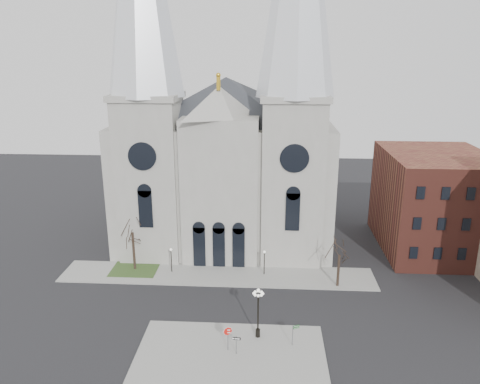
# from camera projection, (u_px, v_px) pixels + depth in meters

# --- Properties ---
(ground) EXTENTS (160.00, 160.00, 0.00)m
(ground) POSITION_uv_depth(u_px,v_px,m) (206.00, 324.00, 49.53)
(ground) COLOR black
(ground) RESTS_ON ground
(sidewalk_near) EXTENTS (18.00, 10.00, 0.14)m
(sidewalk_near) POSITION_uv_depth(u_px,v_px,m) (231.00, 353.00, 44.57)
(sidewalk_near) COLOR gray
(sidewalk_near) RESTS_ON ground
(sidewalk_far) EXTENTS (40.00, 6.00, 0.14)m
(sidewalk_far) POSITION_uv_depth(u_px,v_px,m) (217.00, 275.00, 60.01)
(sidewalk_far) COLOR gray
(sidewalk_far) RESTS_ON ground
(grass_patch) EXTENTS (6.00, 5.00, 0.18)m
(grass_patch) POSITION_uv_depth(u_px,v_px,m) (135.00, 269.00, 61.58)
(grass_patch) COLOR #26411C
(grass_patch) RESTS_ON ground
(cathedral) EXTENTS (33.00, 26.66, 54.00)m
(cathedral) POSITION_uv_depth(u_px,v_px,m) (224.00, 118.00, 65.92)
(cathedral) COLOR #98968E
(cathedral) RESTS_ON ground
(bg_building_brick) EXTENTS (14.00, 18.00, 14.00)m
(bg_building_brick) POSITION_uv_depth(u_px,v_px,m) (434.00, 201.00, 66.76)
(bg_building_brick) COLOR brown
(bg_building_brick) RESTS_ON ground
(tree_left) EXTENTS (3.20, 3.20, 7.50)m
(tree_left) POSITION_uv_depth(u_px,v_px,m) (132.00, 230.00, 59.97)
(tree_left) COLOR black
(tree_left) RESTS_ON ground
(tree_right) EXTENTS (3.20, 3.20, 6.00)m
(tree_right) POSITION_uv_depth(u_px,v_px,m) (340.00, 253.00, 55.95)
(tree_right) COLOR black
(tree_right) RESTS_ON ground
(ped_lamp_left) EXTENTS (0.32, 0.32, 3.26)m
(ped_lamp_left) POSITION_uv_depth(u_px,v_px,m) (171.00, 256.00, 60.16)
(ped_lamp_left) COLOR black
(ped_lamp_left) RESTS_ON sidewalk_far
(ped_lamp_right) EXTENTS (0.32, 0.32, 3.26)m
(ped_lamp_right) POSITION_uv_depth(u_px,v_px,m) (264.00, 258.00, 59.48)
(ped_lamp_right) COLOR black
(ped_lamp_right) RESTS_ON sidewalk_far
(stop_sign) EXTENTS (0.92, 0.10, 2.54)m
(stop_sign) POSITION_uv_depth(u_px,v_px,m) (228.00, 333.00, 44.46)
(stop_sign) COLOR slate
(stop_sign) RESTS_ON sidewalk_near
(globe_lamp) EXTENTS (1.17, 1.17, 5.38)m
(globe_lamp) POSITION_uv_depth(u_px,v_px,m) (258.00, 307.00, 46.09)
(globe_lamp) COLOR black
(globe_lamp) RESTS_ON sidewalk_near
(one_way_sign) EXTENTS (0.84, 0.10, 1.92)m
(one_way_sign) POSITION_uv_depth(u_px,v_px,m) (236.00, 342.00, 44.01)
(one_way_sign) COLOR slate
(one_way_sign) RESTS_ON sidewalk_near
(street_name_sign) EXTENTS (0.66, 0.33, 2.21)m
(street_name_sign) POSITION_uv_depth(u_px,v_px,m) (293.00, 333.00, 45.36)
(street_name_sign) COLOR slate
(street_name_sign) RESTS_ON sidewalk_near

